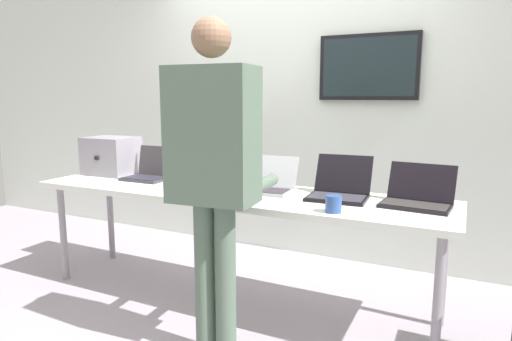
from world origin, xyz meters
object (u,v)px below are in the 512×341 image
(person, at_px, (214,159))
(laptop_station_1, at_px, (204,176))
(equipment_box, at_px, (111,156))
(laptop_station_3, at_px, (339,188))
(coffee_mug, at_px, (333,204))
(workbench, at_px, (231,198))
(laptop_station_2, at_px, (267,183))
(laptop_station_4, at_px, (417,196))
(laptop_station_0, at_px, (150,172))

(person, bearing_deg, laptop_station_1, 126.00)
(equipment_box, relative_size, laptop_station_3, 1.01)
(laptop_station_1, xyz_separation_m, coffee_mug, (1.06, -0.36, -0.01))
(person, bearing_deg, workbench, 112.07)
(laptop_station_2, height_order, coffee_mug, laptop_station_2)
(equipment_box, relative_size, person, 0.22)
(workbench, xyz_separation_m, laptop_station_4, (1.18, 0.11, 0.11))
(laptop_station_2, height_order, laptop_station_4, laptop_station_4)
(coffee_mug, bearing_deg, person, -144.88)
(equipment_box, distance_m, laptop_station_0, 0.43)
(laptop_station_2, xyz_separation_m, coffee_mug, (0.56, -0.35, -0.01))
(laptop_station_0, bearing_deg, laptop_station_4, 0.09)
(laptop_station_0, height_order, coffee_mug, laptop_station_0)
(laptop_station_4, bearing_deg, laptop_station_2, -179.71)
(laptop_station_1, distance_m, laptop_station_4, 1.46)
(laptop_station_0, relative_size, laptop_station_2, 0.89)
(laptop_station_4, distance_m, coffee_mug, 0.53)
(workbench, relative_size, laptop_station_3, 7.28)
(laptop_station_0, relative_size, coffee_mug, 3.54)
(workbench, xyz_separation_m, laptop_station_3, (0.71, 0.12, 0.11))
(coffee_mug, bearing_deg, workbench, 162.24)
(laptop_station_2, bearing_deg, laptop_station_4, 0.29)
(laptop_station_0, distance_m, coffee_mug, 1.59)
(laptop_station_2, xyz_separation_m, laptop_station_3, (0.49, 0.01, 0.01))
(workbench, distance_m, coffee_mug, 0.83)
(equipment_box, relative_size, laptop_station_4, 0.98)
(workbench, height_order, laptop_station_3, laptop_station_3)
(workbench, height_order, laptop_station_1, laptop_station_1)
(laptop_station_0, bearing_deg, laptop_station_3, 0.51)
(coffee_mug, bearing_deg, equipment_box, 168.67)
(laptop_station_2, bearing_deg, coffee_mug, -32.22)
(laptop_station_4, bearing_deg, workbench, -174.73)
(laptop_station_1, relative_size, coffee_mug, 3.72)
(person, bearing_deg, equipment_box, 151.99)
(laptop_station_0, height_order, laptop_station_2, laptop_station_0)
(equipment_box, relative_size, laptop_station_0, 1.19)
(laptop_station_1, bearing_deg, laptop_station_0, -179.36)
(workbench, bearing_deg, laptop_station_2, 25.32)
(workbench, relative_size, equipment_box, 7.22)
(laptop_station_0, height_order, person, person)
(laptop_station_3, relative_size, coffee_mug, 4.18)
(equipment_box, height_order, laptop_station_4, equipment_box)
(equipment_box, bearing_deg, workbench, -6.93)
(laptop_station_3, height_order, laptop_station_4, laptop_station_3)
(equipment_box, height_order, laptop_station_3, equipment_box)
(laptop_station_1, relative_size, person, 0.20)
(laptop_station_0, bearing_deg, laptop_station_1, 0.64)
(laptop_station_1, xyz_separation_m, laptop_station_4, (1.46, -0.00, -0.00))
(laptop_station_4, bearing_deg, laptop_station_1, 179.90)
(laptop_station_3, distance_m, laptop_station_4, 0.46)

